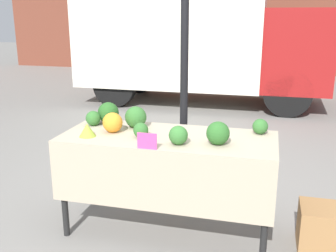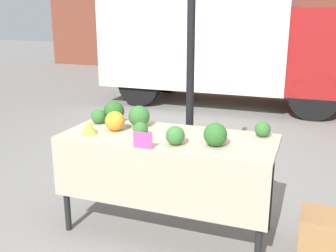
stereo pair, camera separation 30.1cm
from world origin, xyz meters
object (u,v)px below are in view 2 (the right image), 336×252
orange_cauliflower (115,121)px  produce_crate (333,239)px  price_sign (143,140)px  parked_truck (221,37)px

orange_cauliflower → produce_crate: 1.87m
orange_cauliflower → price_sign: orange_cauliflower is taller
parked_truck → orange_cauliflower: bearing=-86.7°
parked_truck → orange_cauliflower: 5.01m
price_sign → orange_cauliflower: bearing=140.3°
produce_crate → price_sign: bearing=-164.9°
price_sign → produce_crate: 1.55m
parked_truck → orange_cauliflower: (0.29, -4.98, -0.41)m
orange_cauliflower → price_sign: bearing=-39.7°
orange_cauliflower → produce_crate: bearing=1.2°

